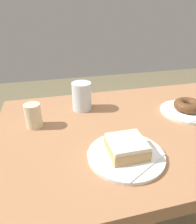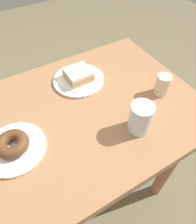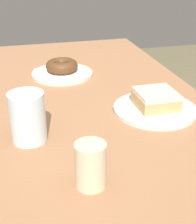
# 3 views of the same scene
# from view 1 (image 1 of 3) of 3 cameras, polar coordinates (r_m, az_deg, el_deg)

# --- Properties ---
(table) EXTENTS (1.16, 0.68, 0.78)m
(table) POSITION_cam_1_polar(r_m,az_deg,el_deg) (0.87, 15.00, -9.35)
(table) COLOR #A5714B
(table) RESTS_ON ground_plane
(plate_chocolate_ring) EXTENTS (0.21, 0.21, 0.01)m
(plate_chocolate_ring) POSITION_cam_1_polar(r_m,az_deg,el_deg) (0.91, 23.28, 0.13)
(plate_chocolate_ring) COLOR silver
(plate_chocolate_ring) RESTS_ON table
(napkin_chocolate_ring) EXTENTS (0.19, 0.19, 0.00)m
(napkin_chocolate_ring) POSITION_cam_1_polar(r_m,az_deg,el_deg) (0.90, 23.36, 0.52)
(napkin_chocolate_ring) COLOR white
(napkin_chocolate_ring) RESTS_ON plate_chocolate_ring
(donut_chocolate_ring) EXTENTS (0.11, 0.11, 0.04)m
(donut_chocolate_ring) POSITION_cam_1_polar(r_m,az_deg,el_deg) (0.90, 23.60, 1.71)
(donut_chocolate_ring) COLOR brown
(donut_chocolate_ring) RESTS_ON napkin_chocolate_ring
(plate_glazed_square) EXTENTS (0.22, 0.22, 0.01)m
(plate_glazed_square) POSITION_cam_1_polar(r_m,az_deg,el_deg) (0.61, 7.72, -11.72)
(plate_glazed_square) COLOR silver
(plate_glazed_square) RESTS_ON table
(napkin_glazed_square) EXTENTS (0.22, 0.22, 0.00)m
(napkin_glazed_square) POSITION_cam_1_polar(r_m,az_deg,el_deg) (0.61, 7.76, -11.22)
(napkin_glazed_square) COLOR white
(napkin_glazed_square) RESTS_ON plate_glazed_square
(donut_glazed_square) EXTENTS (0.10, 0.10, 0.04)m
(donut_glazed_square) POSITION_cam_1_polar(r_m,az_deg,el_deg) (0.59, 7.90, -9.47)
(donut_glazed_square) COLOR tan
(donut_glazed_square) RESTS_ON napkin_glazed_square
(water_glass) EXTENTS (0.08, 0.08, 0.11)m
(water_glass) POSITION_cam_1_polar(r_m,az_deg,el_deg) (0.85, -4.53, 4.36)
(water_glass) COLOR silver
(water_glass) RESTS_ON table
(sugar_jar) EXTENTS (0.06, 0.06, 0.09)m
(sugar_jar) POSITION_cam_1_polar(r_m,az_deg,el_deg) (0.76, -17.49, -0.97)
(sugar_jar) COLOR beige
(sugar_jar) RESTS_ON table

